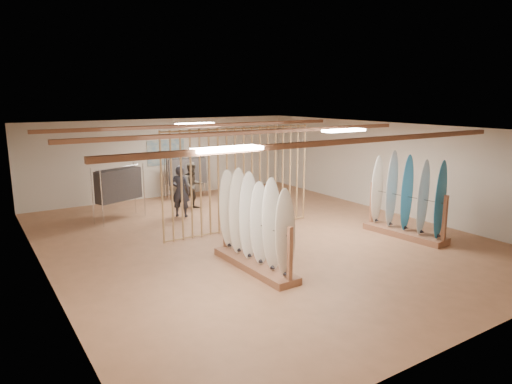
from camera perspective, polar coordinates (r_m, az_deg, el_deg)
floor at (r=11.89m, az=-0.00°, el=-5.67°), size 12.00×12.00×0.00m
ceiling at (r=11.36m, az=-0.00°, el=7.92°), size 12.00×12.00×0.00m
wall_back at (r=16.83m, az=-11.20°, el=4.21°), size 12.00×0.00×12.00m
wall_front at (r=7.42m, az=26.25°, el=-6.53°), size 12.00×0.00×12.00m
wall_left at (r=9.83m, az=-25.29°, el=-2.13°), size 0.00×12.00×12.00m
wall_right at (r=14.83m, az=16.47°, el=2.93°), size 0.00×12.00×12.00m
ceiling_slats at (r=11.37m, az=-0.00°, el=7.52°), size 9.50×6.12×0.10m
light_panels at (r=11.36m, az=-0.00°, el=7.62°), size 1.20×0.35×0.06m
bamboo_partition at (r=12.21m, az=-2.04°, el=1.57°), size 4.45×0.05×2.78m
poster at (r=16.79m, az=-11.20°, el=4.88°), size 1.40×0.03×0.90m
rack_left at (r=9.59m, az=-0.21°, el=-5.69°), size 0.61×2.51×2.02m
rack_right at (r=12.40m, az=18.23°, el=-2.06°), size 0.82×2.28×2.13m
clothing_rack_a at (r=13.87m, az=-16.80°, el=0.85°), size 1.44×0.88×1.62m
clothing_rack_b at (r=16.18m, az=-8.67°, el=2.61°), size 1.45×0.51×1.56m
shopper_a at (r=13.88m, az=-9.44°, el=0.52°), size 0.78×0.76×1.78m
shopper_b at (r=14.77m, az=-7.92°, el=1.18°), size 0.87×0.70×1.74m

